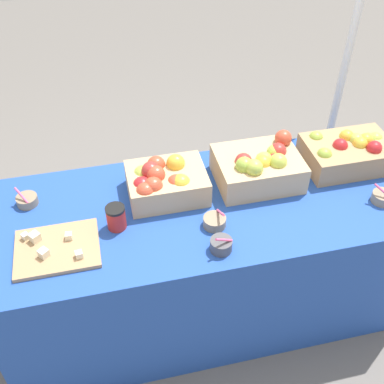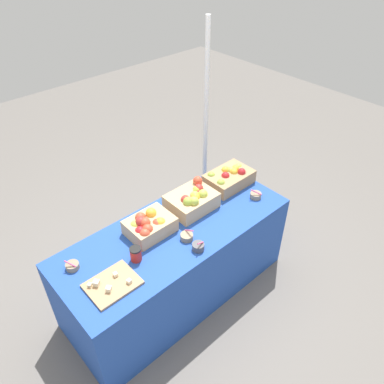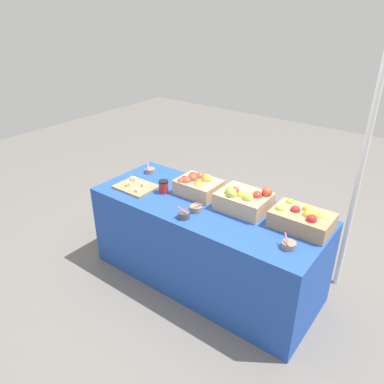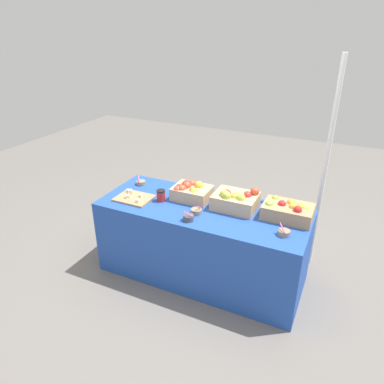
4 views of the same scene
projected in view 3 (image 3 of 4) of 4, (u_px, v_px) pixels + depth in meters
The scene contains 12 objects.
ground_plane at pixel (205, 278), 3.28m from camera, with size 10.00×10.00×0.00m, color slate.
table at pixel (206, 243), 3.11m from camera, with size 1.90×0.76×0.74m, color #234CAD.
apple_crate_left at pixel (303, 219), 2.60m from camera, with size 0.41×0.28×0.16m.
apple_crate_middle at pixel (244, 200), 2.83m from camera, with size 0.38×0.30×0.20m.
apple_crate_right at pixel (197, 185), 3.07m from camera, with size 0.35×0.27×0.17m.
cutting_board_front at pixel (136, 186), 3.20m from camera, with size 0.33×0.26×0.06m.
sample_bowl_near at pixel (184, 215), 2.74m from camera, with size 0.09×0.09×0.10m.
sample_bowl_mid at pixel (196, 208), 2.83m from camera, with size 0.10×0.10×0.10m.
sample_bowl_far at pixel (289, 245), 2.41m from camera, with size 0.10×0.10×0.09m.
sample_bowl_extra at pixel (150, 171), 3.47m from camera, with size 0.09×0.09×0.09m.
coffee_cup at pixel (164, 187), 3.10m from camera, with size 0.08×0.08×0.11m.
tent_pole at pixel (359, 175), 2.77m from camera, with size 0.04×0.04×2.03m, color white.
Camera 3 is at (1.47, -2.12, 2.16)m, focal length 34.90 mm.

